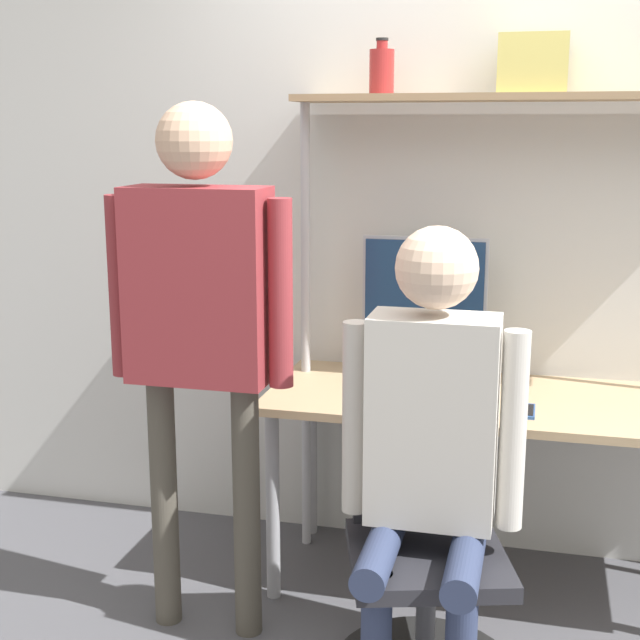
{
  "coord_description": "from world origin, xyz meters",
  "views": [
    {
      "loc": [
        0.03,
        -2.75,
        1.69
      ],
      "look_at": [
        -0.64,
        -0.1,
        1.08
      ],
      "focal_mm": 50.0,
      "sensor_mm": 36.0,
      "label": 1
    }
  ],
  "objects_px": {
    "office_chair": "(424,596)",
    "bottle_red": "(382,71)",
    "cell_phone": "(523,411)",
    "monitor": "(424,301)",
    "storage_box": "(533,64)",
    "person_standing": "(199,302)",
    "laptop": "(446,380)",
    "person_seated": "(431,428)"
  },
  "relations": [
    {
      "from": "monitor",
      "to": "person_standing",
      "type": "xyz_separation_m",
      "value": [
        -0.62,
        -0.7,
        0.1
      ]
    },
    {
      "from": "cell_phone",
      "to": "storage_box",
      "type": "bearing_deg",
      "value": 95.29
    },
    {
      "from": "cell_phone",
      "to": "office_chair",
      "type": "distance_m",
      "value": 0.71
    },
    {
      "from": "office_chair",
      "to": "bottle_red",
      "type": "height_order",
      "value": "bottle_red"
    },
    {
      "from": "monitor",
      "to": "person_standing",
      "type": "height_order",
      "value": "person_standing"
    },
    {
      "from": "cell_phone",
      "to": "person_standing",
      "type": "xyz_separation_m",
      "value": [
        -1.01,
        -0.36,
        0.4
      ]
    },
    {
      "from": "cell_phone",
      "to": "storage_box",
      "type": "xyz_separation_m",
      "value": [
        -0.03,
        0.32,
        1.15
      ]
    },
    {
      "from": "office_chair",
      "to": "person_standing",
      "type": "relative_size",
      "value": 0.51
    },
    {
      "from": "office_chair",
      "to": "laptop",
      "type": "bearing_deg",
      "value": 90.8
    },
    {
      "from": "person_standing",
      "to": "laptop",
      "type": "bearing_deg",
      "value": 30.6
    },
    {
      "from": "person_seated",
      "to": "storage_box",
      "type": "bearing_deg",
      "value": 75.09
    },
    {
      "from": "storage_box",
      "to": "laptop",
      "type": "bearing_deg",
      "value": -134.72
    },
    {
      "from": "monitor",
      "to": "office_chair",
      "type": "bearing_deg",
      "value": -80.96
    },
    {
      "from": "monitor",
      "to": "storage_box",
      "type": "height_order",
      "value": "storage_box"
    },
    {
      "from": "monitor",
      "to": "cell_phone",
      "type": "height_order",
      "value": "monitor"
    },
    {
      "from": "monitor",
      "to": "storage_box",
      "type": "xyz_separation_m",
      "value": [
        0.36,
        -0.01,
        0.85
      ]
    },
    {
      "from": "monitor",
      "to": "person_seated",
      "type": "height_order",
      "value": "person_seated"
    },
    {
      "from": "person_seated",
      "to": "bottle_red",
      "type": "bearing_deg",
      "value": 110.53
    },
    {
      "from": "cell_phone",
      "to": "storage_box",
      "type": "height_order",
      "value": "storage_box"
    },
    {
      "from": "storage_box",
      "to": "office_chair",
      "type": "bearing_deg",
      "value": -106.47
    },
    {
      "from": "bottle_red",
      "to": "person_standing",
      "type": "bearing_deg",
      "value": -123.62
    },
    {
      "from": "monitor",
      "to": "person_seated",
      "type": "bearing_deg",
      "value": -80.65
    },
    {
      "from": "person_seated",
      "to": "office_chair",
      "type": "bearing_deg",
      "value": 105.1
    },
    {
      "from": "cell_phone",
      "to": "monitor",
      "type": "bearing_deg",
      "value": 139.12
    },
    {
      "from": "person_seated",
      "to": "monitor",
      "type": "bearing_deg",
      "value": 99.35
    },
    {
      "from": "laptop",
      "to": "cell_phone",
      "type": "relative_size",
      "value": 2.09
    },
    {
      "from": "bottle_red",
      "to": "cell_phone",
      "type": "bearing_deg",
      "value": -29.89
    },
    {
      "from": "cell_phone",
      "to": "person_standing",
      "type": "distance_m",
      "value": 1.15
    },
    {
      "from": "office_chair",
      "to": "bottle_red",
      "type": "relative_size",
      "value": 4.54
    },
    {
      "from": "monitor",
      "to": "person_seated",
      "type": "relative_size",
      "value": 0.38
    },
    {
      "from": "cell_phone",
      "to": "person_standing",
      "type": "bearing_deg",
      "value": -160.44
    },
    {
      "from": "laptop",
      "to": "storage_box",
      "type": "bearing_deg",
      "value": 45.28
    },
    {
      "from": "office_chair",
      "to": "storage_box",
      "type": "height_order",
      "value": "storage_box"
    },
    {
      "from": "person_standing",
      "to": "bottle_red",
      "type": "bearing_deg",
      "value": 56.38
    },
    {
      "from": "person_standing",
      "to": "storage_box",
      "type": "xyz_separation_m",
      "value": [
        0.98,
        0.68,
        0.75
      ]
    },
    {
      "from": "cell_phone",
      "to": "person_seated",
      "type": "distance_m",
      "value": 0.57
    },
    {
      "from": "person_standing",
      "to": "person_seated",
      "type": "bearing_deg",
      "value": -10.79
    },
    {
      "from": "cell_phone",
      "to": "office_chair",
      "type": "relative_size",
      "value": 0.17
    },
    {
      "from": "person_seated",
      "to": "person_standing",
      "type": "height_order",
      "value": "person_standing"
    },
    {
      "from": "office_chair",
      "to": "bottle_red",
      "type": "xyz_separation_m",
      "value": [
        -0.3,
        0.78,
        1.6
      ]
    },
    {
      "from": "person_seated",
      "to": "person_standing",
      "type": "xyz_separation_m",
      "value": [
        -0.76,
        0.15,
        0.31
      ]
    },
    {
      "from": "office_chair",
      "to": "person_seated",
      "type": "distance_m",
      "value": 0.56
    }
  ]
}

